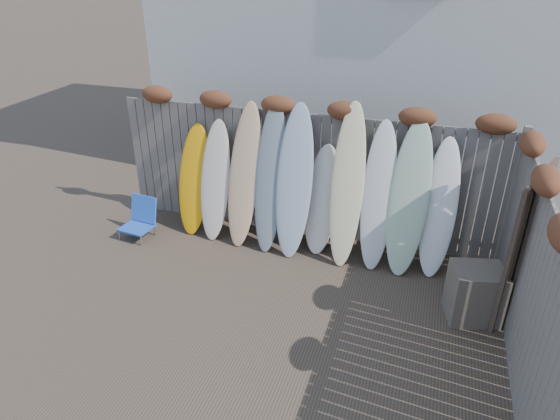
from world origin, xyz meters
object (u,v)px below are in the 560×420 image
(wooden_crate, at_px, (475,294))
(surfboard_0, at_px, (194,180))
(beach_chair, at_px, (140,218))
(lattice_panel, at_px, (524,245))

(wooden_crate, xyz_separation_m, surfboard_0, (-4.30, 1.04, 0.51))
(beach_chair, xyz_separation_m, wooden_crate, (5.07, -0.56, 0.07))
(lattice_panel, relative_size, surfboard_0, 1.05)
(beach_chair, distance_m, surfboard_0, 1.08)
(wooden_crate, height_order, lattice_panel, lattice_panel)
(wooden_crate, distance_m, lattice_panel, 0.83)
(wooden_crate, height_order, surfboard_0, surfboard_0)
(lattice_panel, bearing_deg, surfboard_0, -165.82)
(wooden_crate, bearing_deg, beach_chair, 173.67)
(beach_chair, bearing_deg, surfboard_0, 32.10)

